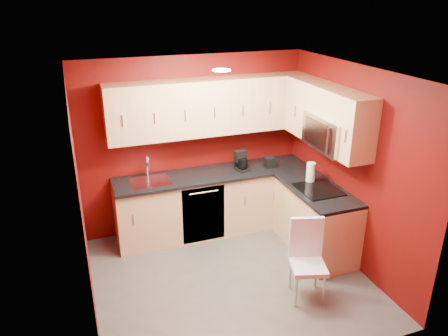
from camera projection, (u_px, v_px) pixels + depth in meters
floor at (230, 278)px, 5.36m from camera, size 3.20×3.20×0.00m
ceiling at (231, 73)px, 4.41m from camera, size 3.20×3.20×0.00m
wall_back at (194, 145)px, 6.19m from camera, size 3.20×0.00×3.20m
wall_front at (295, 257)px, 3.58m from camera, size 3.20×0.00×3.20m
wall_left at (82, 208)px, 4.38m from camera, size 0.00×3.00×3.00m
wall_right at (352, 168)px, 5.39m from camera, size 0.00×3.00×3.00m
base_cabinets_back at (214, 203)px, 6.30m from camera, size 2.80×0.60×0.87m
base_cabinets_right at (315, 220)px, 5.82m from camera, size 0.60×1.30×0.87m
countertop_back at (214, 174)px, 6.12m from camera, size 2.80×0.63×0.04m
countertop_right at (317, 190)px, 5.63m from camera, size 0.63×1.27×0.04m
upper_cabinets_back at (210, 107)px, 5.88m from camera, size 2.80×0.35×0.75m
upper_cabinets_right at (325, 110)px, 5.48m from camera, size 0.35×1.55×0.75m
microwave at (332, 133)px, 5.34m from camera, size 0.42×0.76×0.42m
cooktop at (318, 189)px, 5.59m from camera, size 0.50×0.55×0.01m
sink at (150, 179)px, 5.83m from camera, size 0.52×0.42×0.35m
dishwasher_front at (204, 214)px, 5.97m from camera, size 0.60×0.02×0.82m
downlight at (222, 70)px, 4.68m from camera, size 0.20×0.20×0.01m
coffee_maker at (242, 161)px, 6.15m from camera, size 0.20×0.25×0.28m
napkin_holder at (269, 162)px, 6.29m from camera, size 0.14×0.14×0.15m
paper_towel at (311, 172)px, 5.77m from camera, size 0.17×0.17×0.27m
dining_chair at (308, 262)px, 4.86m from camera, size 0.48×0.49×0.94m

